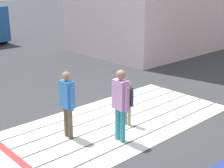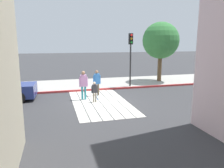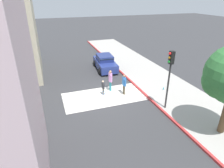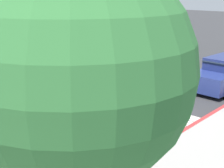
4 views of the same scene
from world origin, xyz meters
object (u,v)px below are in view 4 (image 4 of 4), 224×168
at_px(pedestrian_adult_lead, 144,85).
at_px(pedestrian_adult_trailing, 146,97).
at_px(street_tree, 76,75).
at_px(pedestrian_child_with_racket, 120,93).
at_px(traffic_light_corner, 136,63).

xyz_separation_m(pedestrian_adult_lead, pedestrian_adult_trailing, (-0.83, 1.01, -0.05)).
xyz_separation_m(street_tree, pedestrian_adult_lead, (4.21, -7.39, -2.57)).
bearing_deg(street_tree, pedestrian_child_with_racket, -53.77).
height_order(pedestrian_adult_trailing, pedestrian_child_with_racket, pedestrian_adult_trailing).
xyz_separation_m(pedestrian_adult_lead, pedestrian_child_with_racket, (0.80, 0.55, -0.35)).
relative_size(traffic_light_corner, pedestrian_child_with_racket, 3.36).
height_order(street_tree, pedestrian_child_with_racket, street_tree).
bearing_deg(pedestrian_adult_trailing, street_tree, 117.95).
bearing_deg(traffic_light_corner, pedestrian_adult_lead, -56.36).
bearing_deg(traffic_light_corner, street_tree, 114.32).
bearing_deg(pedestrian_child_with_racket, pedestrian_adult_lead, -145.38).
bearing_deg(pedestrian_adult_trailing, pedestrian_adult_lead, -50.70).
distance_m(street_tree, pedestrian_adult_trailing, 7.68).
distance_m(traffic_light_corner, pedestrian_adult_trailing, 4.14).
relative_size(pedestrian_adult_lead, pedestrian_child_with_racket, 1.44).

